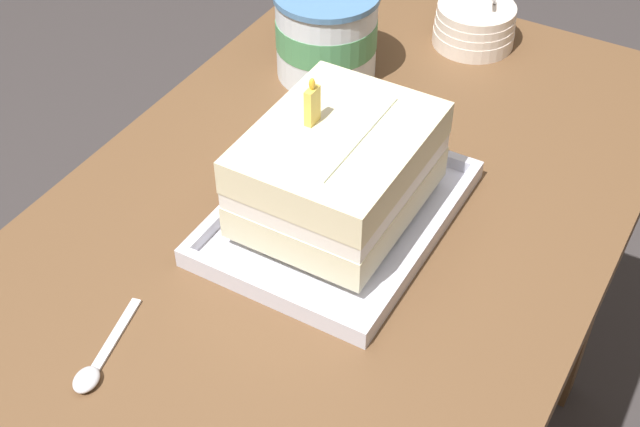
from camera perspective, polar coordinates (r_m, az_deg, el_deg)
The scene contains 6 objects.
dining_table at distance 1.05m, azimuth -1.12°, elevation -6.86°, with size 1.19×0.63×0.74m.
foil_tray at distance 0.99m, azimuth 1.17°, elevation -0.08°, with size 0.31×0.23×0.02m.
birthday_cake at distance 0.95m, azimuth 1.23°, elevation 2.99°, with size 0.22×0.17×0.16m.
bowl_stack at distance 1.31m, azimuth 10.27°, elevation 12.17°, with size 0.12×0.12×0.11m.
ice_cream_tub at distance 1.20m, azimuth 0.43°, elevation 11.87°, with size 0.14×0.14×0.13m.
serving_spoon_near_tray at distance 0.87m, azimuth -14.76°, elevation -9.89°, with size 0.13×0.05×0.01m.
Camera 1 is at (-0.58, -0.36, 1.42)m, focal length 48.33 mm.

